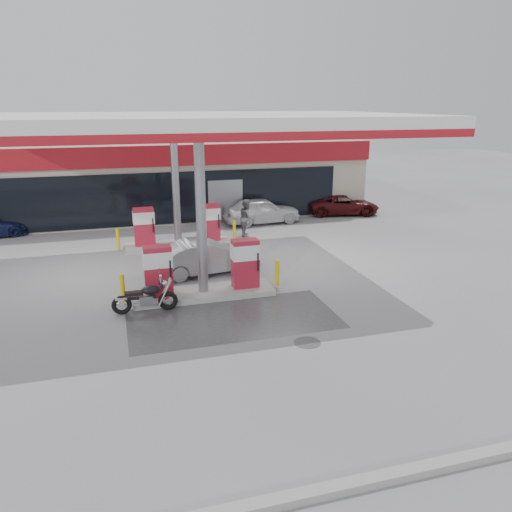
{
  "coord_description": "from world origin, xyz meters",
  "views": [
    {
      "loc": [
        -2.56,
        -12.9,
        5.99
      ],
      "look_at": [
        1.76,
        1.99,
        1.2
      ],
      "focal_mm": 35.0,
      "sensor_mm": 36.0,
      "label": 1
    }
  ],
  "objects_px": {
    "parked_motorcycle": "(146,298)",
    "hatchback_silver": "(206,257)",
    "attendant": "(247,218)",
    "parked_car_right": "(343,204)",
    "pump_island_far": "(178,231)",
    "sedan_white": "(262,210)",
    "pump_island_near": "(203,275)"
  },
  "relations": [
    {
      "from": "pump_island_near",
      "to": "attendant",
      "type": "xyz_separation_m",
      "value": [
        3.35,
        7.0,
        0.15
      ]
    },
    {
      "from": "sedan_white",
      "to": "parked_car_right",
      "type": "height_order",
      "value": "sedan_white"
    },
    {
      "from": "parked_motorcycle",
      "to": "pump_island_far",
      "type": "bearing_deg",
      "value": 75.81
    },
    {
      "from": "pump_island_far",
      "to": "parked_car_right",
      "type": "distance_m",
      "value": 10.49
    },
    {
      "from": "pump_island_near",
      "to": "parked_motorcycle",
      "type": "height_order",
      "value": "pump_island_near"
    },
    {
      "from": "pump_island_near",
      "to": "pump_island_far",
      "type": "height_order",
      "value": "same"
    },
    {
      "from": "pump_island_near",
      "to": "hatchback_silver",
      "type": "height_order",
      "value": "pump_island_near"
    },
    {
      "from": "pump_island_far",
      "to": "sedan_white",
      "type": "distance_m",
      "value": 5.72
    },
    {
      "from": "parked_motorcycle",
      "to": "sedan_white",
      "type": "distance_m",
      "value": 11.98
    },
    {
      "from": "attendant",
      "to": "pump_island_far",
      "type": "bearing_deg",
      "value": 119.89
    },
    {
      "from": "parked_motorcycle",
      "to": "sedan_white",
      "type": "relative_size",
      "value": 0.49
    },
    {
      "from": "attendant",
      "to": "parked_car_right",
      "type": "bearing_deg",
      "value": -51.45
    },
    {
      "from": "parked_motorcycle",
      "to": "attendant",
      "type": "distance_m",
      "value": 9.39
    },
    {
      "from": "parked_motorcycle",
      "to": "parked_car_right",
      "type": "bearing_deg",
      "value": 44.21
    },
    {
      "from": "sedan_white",
      "to": "attendant",
      "type": "xyz_separation_m",
      "value": [
        -1.39,
        -2.2,
        0.19
      ]
    },
    {
      "from": "attendant",
      "to": "hatchback_silver",
      "type": "bearing_deg",
      "value": 162.59
    },
    {
      "from": "parked_car_right",
      "to": "sedan_white",
      "type": "bearing_deg",
      "value": 110.34
    },
    {
      "from": "sedan_white",
      "to": "hatchback_silver",
      "type": "bearing_deg",
      "value": 144.9
    },
    {
      "from": "pump_island_far",
      "to": "parked_car_right",
      "type": "bearing_deg",
      "value": 22.42
    },
    {
      "from": "parked_motorcycle",
      "to": "hatchback_silver",
      "type": "height_order",
      "value": "hatchback_silver"
    },
    {
      "from": "attendant",
      "to": "hatchback_silver",
      "type": "distance_m",
      "value": 5.59
    },
    {
      "from": "sedan_white",
      "to": "hatchback_silver",
      "type": "height_order",
      "value": "sedan_white"
    },
    {
      "from": "parked_motorcycle",
      "to": "attendant",
      "type": "xyz_separation_m",
      "value": [
        5.21,
        7.8,
        0.42
      ]
    },
    {
      "from": "pump_island_near",
      "to": "pump_island_far",
      "type": "bearing_deg",
      "value": 90.0
    },
    {
      "from": "sedan_white",
      "to": "hatchback_silver",
      "type": "distance_m",
      "value": 8.18
    },
    {
      "from": "sedan_white",
      "to": "pump_island_far",
      "type": "bearing_deg",
      "value": 120.12
    },
    {
      "from": "pump_island_far",
      "to": "parked_car_right",
      "type": "xyz_separation_m",
      "value": [
        9.69,
        4.0,
        -0.16
      ]
    },
    {
      "from": "attendant",
      "to": "parked_car_right",
      "type": "xyz_separation_m",
      "value": [
        6.35,
        3.0,
        -0.31
      ]
    },
    {
      "from": "pump_island_far",
      "to": "attendant",
      "type": "xyz_separation_m",
      "value": [
        3.35,
        1.0,
        0.15
      ]
    },
    {
      "from": "parked_motorcycle",
      "to": "hatchback_silver",
      "type": "relative_size",
      "value": 0.51
    },
    {
      "from": "sedan_white",
      "to": "parked_car_right",
      "type": "bearing_deg",
      "value": -84.76
    },
    {
      "from": "hatchback_silver",
      "to": "parked_car_right",
      "type": "xyz_separation_m",
      "value": [
        9.19,
        7.8,
        -0.07
      ]
    }
  ]
}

